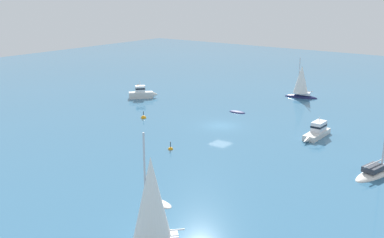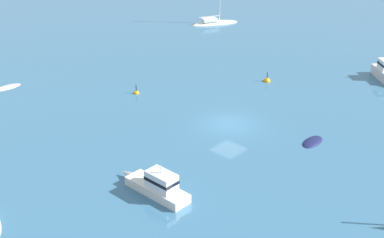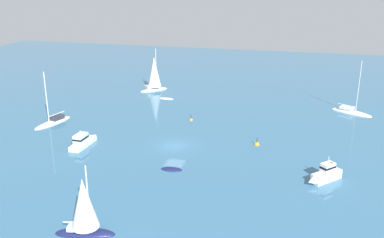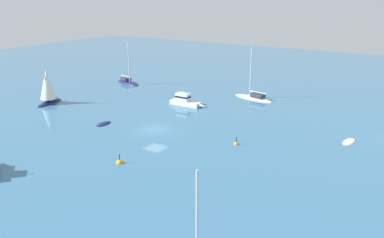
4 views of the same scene
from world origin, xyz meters
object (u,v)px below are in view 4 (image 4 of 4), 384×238
Objects in this scene: rib_1 at (349,142)px; channel_buoy at (236,144)px; sloop_1 at (128,83)px; rib at (104,124)px; sloop at (254,98)px; motor_cruiser at (185,101)px; yacht at (48,89)px; mooring_buoy at (120,163)px.

rib_1 is 13.28m from channel_buoy.
sloop_1 reaches higher than rib_1.
rib is 0.30× the size of sloop.
yacht is at bearing -149.94° from motor_cruiser.
channel_buoy is at bearing 129.94° from rib_1.
sloop is (22.78, -11.33, 0.16)m from rib.
rib is 13.62m from mooring_buoy.
sloop reaches higher than channel_buoy.
rib_1 is 2.22× the size of mooring_buoy.
yacht is 5.98× the size of channel_buoy.
channel_buoy is 13.64m from mooring_buoy.
rib_1 is 0.42× the size of yacht.
mooring_buoy reaches higher than rib.
motor_cruiser is (3.49, 24.97, 0.70)m from rib_1.
mooring_buoy is at bearing 145.58° from channel_buoy.
sloop is at bearing -1.59° from mooring_buoy.
motor_cruiser is at bearing 15.98° from mooring_buoy.
sloop is at bearing 52.04° from motor_cruiser.
motor_cruiser is at bearing 159.95° from rib.
motor_cruiser is 21.29m from yacht.
sloop_1 reaches higher than mooring_buoy.
yacht reaches higher than motor_cruiser.
yacht is (-10.40, 18.51, 1.62)m from motor_cruiser.
mooring_buoy is (-11.25, 7.71, -0.01)m from channel_buoy.
yacht is 32.73m from channel_buoy.
sloop_1 is (17.60, -0.96, -2.16)m from yacht.
sloop_1 is at bearing -150.67° from rib.
rib_1 is 0.34× the size of sloop.
sloop reaches higher than sloop_1.
sloop is 1.22× the size of yacht.
rib is 1.95× the size of mooring_buoy.
sloop is 1.06× the size of sloop_1.
yacht is 27.76m from mooring_buoy.
motor_cruiser is 23.31m from mooring_buoy.
sloop is 1.41× the size of motor_cruiser.
mooring_buoy is at bearing 46.54° from rib.
channel_buoy is at bearing 94.31° from rib.
mooring_buoy is (-8.73, -10.45, 0.01)m from rib.
motor_cruiser is 0.87× the size of yacht.
sloop reaches higher than mooring_buoy.
yacht reaches higher than mooring_buoy.
motor_cruiser is 5.19× the size of channel_buoy.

